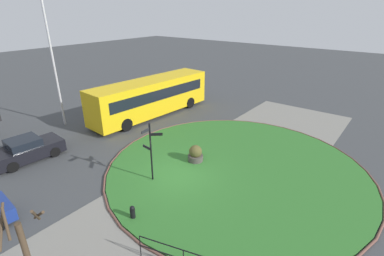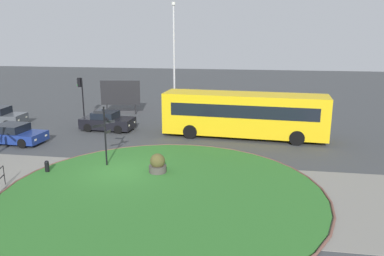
{
  "view_description": "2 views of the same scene",
  "coord_description": "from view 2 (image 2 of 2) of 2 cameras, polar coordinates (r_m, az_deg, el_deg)",
  "views": [
    {
      "loc": [
        -10.28,
        -8.94,
        8.76
      ],
      "look_at": [
        3.27,
        1.49,
        1.45
      ],
      "focal_mm": 26.56,
      "sensor_mm": 36.0,
      "label": 1
    },
    {
      "loc": [
        6.66,
        -17.96,
        7.2
      ],
      "look_at": [
        3.47,
        1.81,
        2.15
      ],
      "focal_mm": 35.18,
      "sensor_mm": 36.0,
      "label": 2
    }
  ],
  "objects": [
    {
      "name": "bollard_foreground",
      "position": [
        21.36,
        -21.13,
        -5.5
      ],
      "size": [
        0.23,
        0.23,
        0.71
      ],
      "color": "black",
      "rests_on": "ground"
    },
    {
      "name": "car_near_lane",
      "position": [
        27.96,
        -25.4,
        -0.88
      ],
      "size": [
        4.17,
        2.19,
        1.3
      ],
      "rotation": [
        0.0,
        0.0,
        -0.08
      ],
      "color": "navy",
      "rests_on": "ground"
    },
    {
      "name": "ground",
      "position": [
        20.46,
        -10.52,
        -6.69
      ],
      "size": [
        120.0,
        120.0,
        0.0
      ],
      "primitive_type": "plane",
      "color": "#3D3F42"
    },
    {
      "name": "bus_yellow",
      "position": [
        26.67,
        7.92,
        2.1
      ],
      "size": [
        11.47,
        3.33,
        3.13
      ],
      "rotation": [
        0.0,
        0.0,
        -0.07
      ],
      "color": "yellow",
      "rests_on": "ground"
    },
    {
      "name": "grass_kerb_ring",
      "position": [
        17.78,
        -4.38,
        -9.57
      ],
      "size": [
        15.1,
        15.1,
        0.11
      ],
      "primitive_type": "torus",
      "color": "brown",
      "rests_on": "ground"
    },
    {
      "name": "sidewalk_paving",
      "position": [
        18.65,
        -12.67,
        -8.88
      ],
      "size": [
        32.0,
        7.83,
        0.02
      ],
      "primitive_type": "cube",
      "color": "gray",
      "rests_on": "ground"
    },
    {
      "name": "billboard_left",
      "position": [
        34.67,
        -10.8,
        5.2
      ],
      "size": [
        3.53,
        0.66,
        3.1
      ],
      "rotation": [
        0.0,
        0.0,
        0.15
      ],
      "color": "black",
      "rests_on": "ground"
    },
    {
      "name": "grass_island",
      "position": [
        17.78,
        -4.38,
        -9.59
      ],
      "size": [
        14.79,
        14.79,
        0.1
      ],
      "primitive_type": "cylinder",
      "color": "#2D6B28",
      "rests_on": "ground"
    },
    {
      "name": "signpost_directional",
      "position": [
        20.96,
        -13.07,
        -0.55
      ],
      "size": [
        1.02,
        1.17,
        3.41
      ],
      "color": "black",
      "rests_on": "ground"
    },
    {
      "name": "lamppost_tall",
      "position": [
        30.92,
        -2.74,
        10.22
      ],
      "size": [
        0.32,
        0.32,
        9.57
      ],
      "color": "#B7B7BC",
      "rests_on": "ground"
    },
    {
      "name": "traffic_light_near",
      "position": [
        33.26,
        -16.53,
        5.69
      ],
      "size": [
        0.49,
        0.26,
        3.58
      ],
      "rotation": [
        0.0,
        0.0,
        3.15
      ],
      "color": "black",
      "rests_on": "ground"
    },
    {
      "name": "planter_near_signpost",
      "position": [
        19.9,
        -5.24,
        -5.58
      ],
      "size": [
        0.93,
        0.93,
        1.11
      ],
      "color": "#47423D",
      "rests_on": "ground"
    },
    {
      "name": "car_far_lane",
      "position": [
        29.39,
        -12.71,
        0.97
      ],
      "size": [
        4.05,
        2.1,
        1.44
      ],
      "rotation": [
        0.0,
        0.0,
        -0.06
      ],
      "color": "black",
      "rests_on": "ground"
    }
  ]
}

